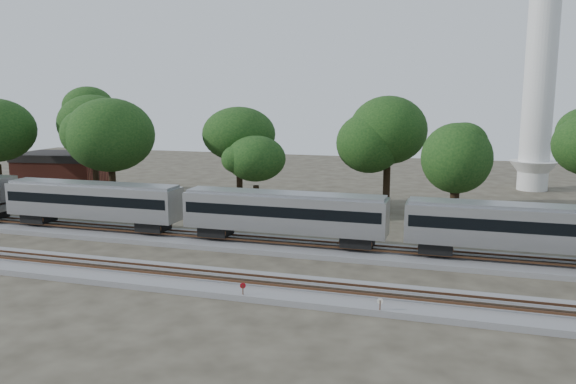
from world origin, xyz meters
name	(u,v)px	position (x,y,z in m)	size (l,w,h in m)	color
ground	(237,267)	(0.00, 0.00, 0.00)	(160.00, 160.00, 0.00)	#383328
track_far	(264,245)	(0.00, 6.00, 0.21)	(160.00, 5.00, 0.73)	slate
track_near	(215,282)	(0.00, -4.00, 0.21)	(160.00, 5.00, 0.73)	slate
train	(526,226)	(20.22, 6.00, 3.14)	(124.66, 3.03, 4.47)	#ADB0B4
switch_stand_red	(243,289)	(2.92, -6.26, 0.74)	(0.35, 0.18, 1.15)	#512D19
switch_stand_white	(380,305)	(11.36, -6.38, 0.71)	(0.35, 0.07, 1.11)	#512D19
switch_lever	(299,300)	(6.32, -5.58, 0.15)	(0.50, 0.30, 0.30)	#512D19
brick_building	(64,172)	(-34.41, 24.65, 2.61)	(11.74, 9.04, 5.19)	maroon
tree_1	(93,124)	(-26.55, 20.56, 9.24)	(9.41, 9.41, 13.26)	black
tree_2	(110,135)	(-20.74, 15.39, 8.35)	(8.50, 8.50, 11.99)	black
tree_3	(239,134)	(-8.00, 20.82, 8.35)	(8.51, 8.51, 12.00)	black
tree_4	(256,159)	(-4.74, 17.29, 6.09)	(6.22, 6.22, 8.77)	black
tree_5	(388,130)	(7.85, 25.18, 8.81)	(8.97, 8.97, 12.65)	black
tree_6	(457,158)	(15.18, 16.69, 6.83)	(6.97, 6.97, 9.82)	black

